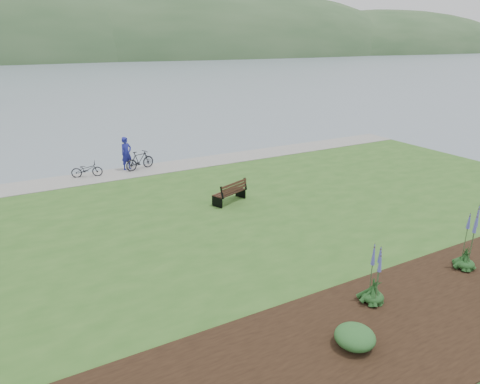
# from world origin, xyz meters

# --- Properties ---
(ground) EXTENTS (600.00, 600.00, 0.00)m
(ground) POSITION_xyz_m (0.00, 0.00, 0.00)
(ground) COLOR slate
(ground) RESTS_ON ground
(lawn) EXTENTS (34.00, 20.00, 0.40)m
(lawn) POSITION_xyz_m (0.00, -2.00, 0.20)
(lawn) COLOR #2C551E
(lawn) RESTS_ON ground
(shoreline_path) EXTENTS (34.00, 2.20, 0.03)m
(shoreline_path) POSITION_xyz_m (0.00, 6.90, 0.42)
(shoreline_path) COLOR gray
(shoreline_path) RESTS_ON lawn
(garden_bed) EXTENTS (24.00, 4.40, 0.04)m
(garden_bed) POSITION_xyz_m (3.00, -9.80, 0.42)
(garden_bed) COLOR black
(garden_bed) RESTS_ON lawn
(far_hillside) EXTENTS (580.00, 80.00, 38.00)m
(far_hillside) POSITION_xyz_m (20.00, 170.00, 0.00)
(far_hillside) COLOR #2F4E2C
(far_hillside) RESTS_ON ground
(park_bench) EXTENTS (1.79, 1.23, 1.03)m
(park_bench) POSITION_xyz_m (0.59, 0.12, 0.91)
(park_bench) COLOR black
(park_bench) RESTS_ON lawn
(person) EXTENTS (0.96, 0.84, 2.21)m
(person) POSITION_xyz_m (-2.12, 7.50, 1.51)
(person) COLOR navy
(person) RESTS_ON lawn
(bicycle_a) EXTENTS (0.92, 1.69, 0.84)m
(bicycle_a) POSITION_xyz_m (-4.36, 7.20, 0.82)
(bicycle_a) COLOR black
(bicycle_a) RESTS_ON lawn
(bicycle_b) EXTENTS (1.03, 1.87, 1.08)m
(bicycle_b) POSITION_xyz_m (-1.48, 7.20, 0.94)
(bicycle_b) COLOR black
(bicycle_b) RESTS_ON lawn
(echium_1) EXTENTS (0.62, 0.62, 2.38)m
(echium_1) POSITION_xyz_m (4.34, -8.76, 1.36)
(echium_1) COLOR #143816
(echium_1) RESTS_ON garden_bed
(echium_4) EXTENTS (0.62, 0.62, 2.08)m
(echium_4) POSITION_xyz_m (0.38, -8.71, 1.22)
(echium_4) COLOR #143816
(echium_4) RESTS_ON garden_bed
(shrub_0) EXTENTS (0.98, 0.98, 0.49)m
(shrub_0) POSITION_xyz_m (-1.34, -9.84, 0.68)
(shrub_0) COLOR #1E4C21
(shrub_0) RESTS_ON garden_bed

